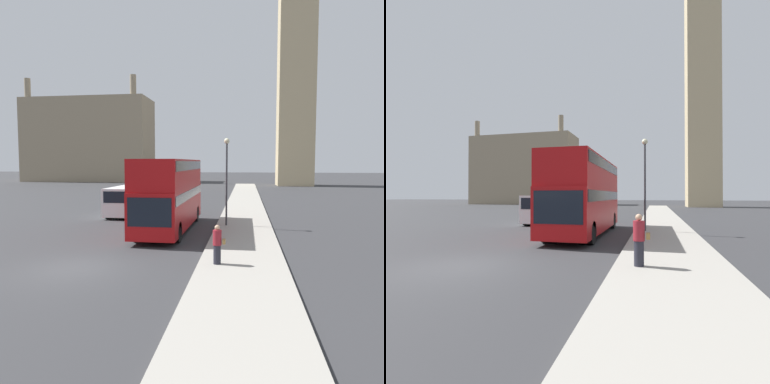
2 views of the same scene
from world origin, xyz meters
TOP-DOWN VIEW (x-y plane):
  - ground_plane at (0.00, 0.00)m, footprint 300.00×300.00m
  - sidewalk_strip at (6.83, 0.00)m, footprint 3.65×120.00m
  - building_block_distant at (-28.99, 68.42)m, footprint 28.36×11.10m
  - red_double_decker_bus at (2.18, 9.14)m, footprint 2.63×10.66m
  - white_van at (-2.61, 15.02)m, footprint 2.23×5.82m
  - pedestrian at (5.81, 0.94)m, footprint 0.52×0.36m
  - street_lamp at (5.67, 10.56)m, footprint 0.36×0.36m
  - parked_sedan at (-2.63, 32.98)m, footprint 1.87×4.42m

SIDE VIEW (x-z plane):
  - ground_plane at x=0.00m, z-range 0.00..0.00m
  - sidewalk_strip at x=6.83m, z-range 0.00..0.15m
  - parked_sedan at x=-2.63m, z-range -0.08..1.55m
  - pedestrian at x=5.81m, z-range 0.15..1.78m
  - white_van at x=-2.61m, z-range 0.09..2.45m
  - red_double_decker_bus at x=2.18m, z-range 0.26..4.77m
  - street_lamp at x=5.67m, z-range 1.05..6.81m
  - building_block_distant at x=-28.99m, z-range -2.03..20.77m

